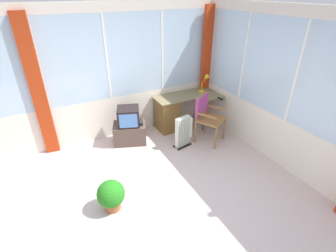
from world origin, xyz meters
TOP-DOWN VIEW (x-y plane):
  - ground at (0.00, 0.00)m, footprint 5.62×5.59m
  - north_window_panel at (0.00, 2.32)m, footprint 4.62×0.07m
  - east_window_panel at (2.34, -0.00)m, footprint 0.07×4.59m
  - curtain_north_left at (-1.27, 2.24)m, footprint 0.24×0.09m
  - curtain_corner at (2.21, 2.19)m, footprint 0.24×0.09m
  - desk at (1.17, 1.99)m, footprint 1.42×0.75m
  - desk_lamp at (2.08, 1.97)m, footprint 0.23×0.19m
  - tv_remote at (2.11, 1.46)m, footprint 0.04×0.15m
  - wooden_armchair at (1.60, 1.26)m, footprint 0.65×0.66m
  - tv_on_stand at (0.19, 1.87)m, footprint 0.75×0.63m
  - space_heater at (1.09, 1.24)m, footprint 0.41×0.23m
  - potted_plant at (-0.66, 0.29)m, footprint 0.40×0.40m

SIDE VIEW (x-z plane):
  - ground at x=0.00m, z-range -0.06..0.00m
  - potted_plant at x=-0.66m, z-range 0.02..0.49m
  - space_heater at x=1.09m, z-range 0.00..0.65m
  - tv_on_stand at x=0.19m, z-range -0.04..0.72m
  - desk at x=1.17m, z-range 0.03..0.77m
  - wooden_armchair at x=1.60m, z-range 0.14..1.12m
  - tv_remote at x=2.11m, z-range 0.74..0.76m
  - desk_lamp at x=2.08m, z-range 0.80..1.21m
  - curtain_north_left at x=-1.27m, z-range 0.00..2.52m
  - curtain_corner at x=2.21m, z-range 0.00..2.52m
  - north_window_panel at x=0.00m, z-range 0.00..2.62m
  - east_window_panel at x=2.34m, z-range 0.00..2.62m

